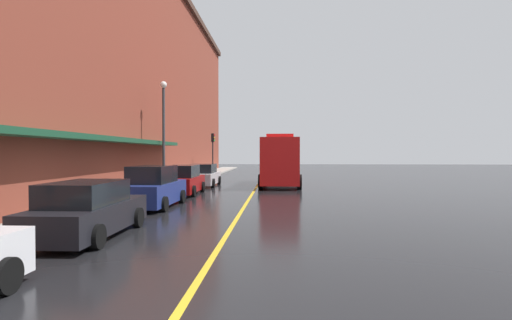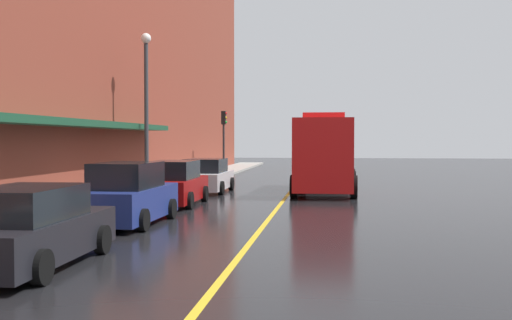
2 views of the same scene
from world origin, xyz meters
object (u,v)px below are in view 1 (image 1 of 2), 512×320
at_px(fire_truck, 281,162).
at_px(traffic_light_near, 213,146).
at_px(parked_car_2, 154,188).
at_px(parked_car_3, 183,181).
at_px(parking_meter_0, 137,181).
at_px(parking_meter_2, 142,180).
at_px(parked_car_4, 203,176).
at_px(street_lamp_left, 164,123).
at_px(parked_car_1, 88,211).

xyz_separation_m(fire_truck, traffic_light_near, (-7.00, 11.77, 1.40)).
height_order(parked_car_2, parked_car_3, parked_car_2).
bearing_deg(parking_meter_0, fire_truck, 55.81).
bearing_deg(fire_truck, parking_meter_0, -33.03).
height_order(parking_meter_2, traffic_light_near, traffic_light_near).
bearing_deg(parking_meter_2, parking_meter_0, -90.00).
relative_size(parked_car_4, street_lamp_left, 0.64).
height_order(parked_car_1, parked_car_2, parked_car_2).
distance_m(parked_car_1, traffic_light_near, 30.07).
bearing_deg(street_lamp_left, parked_car_4, 57.13).
height_order(parked_car_3, parking_meter_2, parked_car_3).
bearing_deg(parking_meter_2, fire_truck, 53.85).
bearing_deg(parked_car_3, parked_car_2, 179.70).
height_order(parked_car_2, parked_car_4, parked_car_2).
bearing_deg(parking_meter_2, parked_car_2, -59.52).
height_order(parking_meter_0, traffic_light_near, traffic_light_near).
relative_size(parked_car_4, parking_meter_0, 3.35).
height_order(parked_car_2, traffic_light_near, traffic_light_near).
xyz_separation_m(parking_meter_2, street_lamp_left, (-0.60, 5.88, 3.34)).
height_order(parking_meter_0, parking_meter_2, same).
height_order(parked_car_4, street_lamp_left, street_lamp_left).
bearing_deg(parking_meter_2, parked_car_4, 81.15).
bearing_deg(fire_truck, traffic_light_near, -148.10).
height_order(parked_car_2, parking_meter_0, parked_car_2).
bearing_deg(traffic_light_near, parked_car_4, -83.89).
bearing_deg(parked_car_4, street_lamp_left, 147.48).
relative_size(parked_car_2, parked_car_3, 1.01).
bearing_deg(fire_truck, parked_car_3, -40.41).
bearing_deg(parking_meter_2, parked_car_3, 67.54).
xyz_separation_m(fire_truck, parking_meter_0, (-7.06, -10.39, -0.69)).
height_order(fire_truck, traffic_light_near, traffic_light_near).
height_order(parked_car_2, parking_meter_2, parked_car_2).
bearing_deg(parked_car_1, parking_meter_2, 8.67).
xyz_separation_m(fire_truck, parking_meter_2, (-7.06, -9.66, -0.69)).
distance_m(parking_meter_2, traffic_light_near, 21.53).
bearing_deg(parked_car_1, parked_car_4, -0.64).
relative_size(parked_car_2, fire_truck, 0.53).
xyz_separation_m(parked_car_1, parked_car_3, (-0.08, 11.71, 0.04)).
xyz_separation_m(parking_meter_0, street_lamp_left, (-0.60, 6.60, 3.34)).
height_order(parked_car_1, traffic_light_near, traffic_light_near).
distance_m(parked_car_3, fire_truck, 8.70).
relative_size(parked_car_1, street_lamp_left, 0.70).
distance_m(parked_car_2, parking_meter_2, 2.65).
bearing_deg(street_lamp_left, parking_meter_2, -84.17).
xyz_separation_m(parked_car_1, fire_truck, (5.66, 18.18, 0.99)).
bearing_deg(traffic_light_near, parking_meter_0, -90.16).
relative_size(fire_truck, parking_meter_2, 6.51).
distance_m(parked_car_2, fire_truck, 13.27).
distance_m(fire_truck, parking_meter_2, 11.99).
relative_size(fire_truck, parking_meter_0, 6.51).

